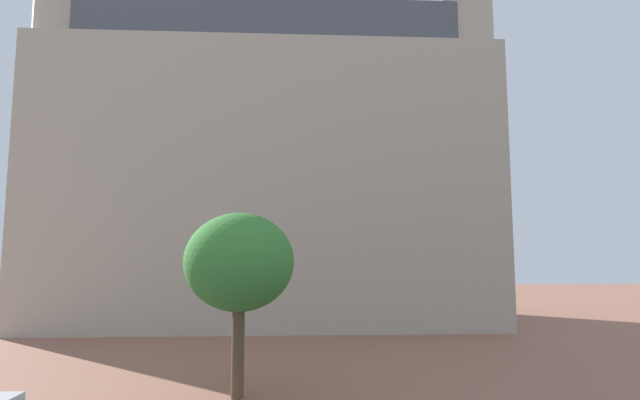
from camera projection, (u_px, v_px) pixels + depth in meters
The scene contains 2 objects.
landmark_building at pixel (274, 167), 32.30m from camera, with size 26.50×12.02×31.02m.
tree_curb_far at pixel (239, 263), 14.77m from camera, with size 3.20×3.20×5.30m.
Camera 1 is at (-0.42, -2.09, 4.02)m, focal length 28.35 mm.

